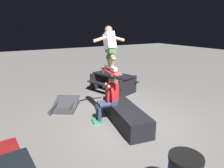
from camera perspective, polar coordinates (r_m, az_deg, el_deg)
name	(u,v)px	position (r m, az deg, el deg)	size (l,w,h in m)	color
ground_plane	(126,122)	(5.83, 4.08, -10.78)	(40.00, 40.00, 0.00)	slate
ledge_box_main	(126,115)	(5.65, 3.87, -8.90)	(2.08, 0.66, 0.49)	black
person_sitting_on_ledge	(108,96)	(5.62, -1.03, -3.56)	(0.60, 0.78, 1.33)	#2D3856
skateboard	(111,72)	(5.44, -0.35, 3.53)	(1.04, 0.31, 0.13)	#B72D2D
skater_airborne	(110,46)	(5.39, -0.61, 10.80)	(0.63, 0.89, 1.12)	white
kicker_ramp	(65,106)	(6.94, -13.22, -6.10)	(1.36, 1.27, 0.35)	#38383D
picnic_table_back	(113,80)	(8.27, 0.26, 1.19)	(2.03, 1.80, 0.75)	black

